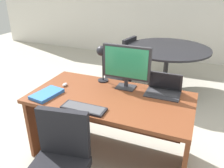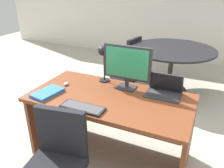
{
  "view_description": "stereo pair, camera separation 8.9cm",
  "coord_description": "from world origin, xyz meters",
  "px_view_note": "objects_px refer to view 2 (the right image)",
  "views": [
    {
      "loc": [
        0.78,
        -1.87,
        1.81
      ],
      "look_at": [
        0.0,
        0.04,
        0.86
      ],
      "focal_mm": 36.66,
      "sensor_mm": 36.0,
      "label": 1
    },
    {
      "loc": [
        0.86,
        -1.84,
        1.81
      ],
      "look_at": [
        0.0,
        0.04,
        0.86
      ],
      "focal_mm": 36.66,
      "sensor_mm": 36.0,
      "label": 2
    }
  ],
  "objects_px": {
    "desk": "(112,112)",
    "meeting_chair_near": "(126,63)",
    "keyboard": "(83,107)",
    "meeting_table": "(171,59)",
    "laptop": "(165,88)",
    "mouse": "(66,84)",
    "desk_lamp": "(103,56)",
    "book": "(48,93)",
    "monitor": "(127,64)"
  },
  "relations": [
    {
      "from": "desk",
      "to": "meeting_chair_near",
      "type": "bearing_deg",
      "value": 107.28
    },
    {
      "from": "keyboard",
      "to": "meeting_chair_near",
      "type": "height_order",
      "value": "meeting_chair_near"
    },
    {
      "from": "meeting_table",
      "to": "meeting_chair_near",
      "type": "xyz_separation_m",
      "value": [
        -0.88,
        0.17,
        -0.25
      ]
    },
    {
      "from": "keyboard",
      "to": "meeting_chair_near",
      "type": "distance_m",
      "value": 2.49
    },
    {
      "from": "laptop",
      "to": "mouse",
      "type": "relative_size",
      "value": 4.69
    },
    {
      "from": "mouse",
      "to": "meeting_chair_near",
      "type": "relative_size",
      "value": 0.09
    },
    {
      "from": "meeting_table",
      "to": "desk_lamp",
      "type": "bearing_deg",
      "value": -106.27
    },
    {
      "from": "mouse",
      "to": "desk_lamp",
      "type": "distance_m",
      "value": 0.51
    },
    {
      "from": "book",
      "to": "meeting_chair_near",
      "type": "xyz_separation_m",
      "value": [
        -0.03,
        2.31,
        -0.42
      ]
    },
    {
      "from": "keyboard",
      "to": "mouse",
      "type": "relative_size",
      "value": 5.59
    },
    {
      "from": "monitor",
      "to": "meeting_table",
      "type": "relative_size",
      "value": 0.37
    },
    {
      "from": "laptop",
      "to": "book",
      "type": "xyz_separation_m",
      "value": [
        -1.08,
        -0.51,
        -0.05
      ]
    },
    {
      "from": "desk",
      "to": "book",
      "type": "bearing_deg",
      "value": -155.62
    },
    {
      "from": "keyboard",
      "to": "mouse",
      "type": "xyz_separation_m",
      "value": [
        -0.43,
        0.36,
        0.01
      ]
    },
    {
      "from": "keyboard",
      "to": "desk_lamp",
      "type": "distance_m",
      "value": 0.69
    },
    {
      "from": "mouse",
      "to": "laptop",
      "type": "bearing_deg",
      "value": 13.36
    },
    {
      "from": "laptop",
      "to": "meeting_chair_near",
      "type": "bearing_deg",
      "value": 121.68
    },
    {
      "from": "book",
      "to": "mouse",
      "type": "bearing_deg",
      "value": 80.99
    },
    {
      "from": "keyboard",
      "to": "monitor",
      "type": "bearing_deg",
      "value": 70.38
    },
    {
      "from": "meeting_table",
      "to": "mouse",
      "type": "bearing_deg",
      "value": -113.27
    },
    {
      "from": "laptop",
      "to": "desk_lamp",
      "type": "xyz_separation_m",
      "value": [
        -0.7,
        0.01,
        0.24
      ]
    },
    {
      "from": "keyboard",
      "to": "mouse",
      "type": "distance_m",
      "value": 0.56
    },
    {
      "from": "book",
      "to": "meeting_table",
      "type": "xyz_separation_m",
      "value": [
        0.85,
        2.13,
        -0.17
      ]
    },
    {
      "from": "desk",
      "to": "meeting_chair_near",
      "type": "distance_m",
      "value": 2.14
    },
    {
      "from": "monitor",
      "to": "keyboard",
      "type": "bearing_deg",
      "value": -109.62
    },
    {
      "from": "desk_lamp",
      "to": "book",
      "type": "distance_m",
      "value": 0.71
    },
    {
      "from": "mouse",
      "to": "meeting_chair_near",
      "type": "distance_m",
      "value": 2.08
    },
    {
      "from": "monitor",
      "to": "mouse",
      "type": "height_order",
      "value": "monitor"
    },
    {
      "from": "mouse",
      "to": "desk_lamp",
      "type": "relative_size",
      "value": 0.18
    },
    {
      "from": "keyboard",
      "to": "desk",
      "type": "bearing_deg",
      "value": 70.71
    },
    {
      "from": "desk",
      "to": "meeting_table",
      "type": "relative_size",
      "value": 1.17
    },
    {
      "from": "desk",
      "to": "meeting_table",
      "type": "xyz_separation_m",
      "value": [
        0.24,
        1.86,
        0.06
      ]
    },
    {
      "from": "laptop",
      "to": "meeting_chair_near",
      "type": "relative_size",
      "value": 0.41
    },
    {
      "from": "meeting_table",
      "to": "meeting_chair_near",
      "type": "distance_m",
      "value": 0.93
    },
    {
      "from": "book",
      "to": "monitor",
      "type": "bearing_deg",
      "value": 35.15
    },
    {
      "from": "book",
      "to": "meeting_chair_near",
      "type": "bearing_deg",
      "value": 90.77
    },
    {
      "from": "desk",
      "to": "laptop",
      "type": "bearing_deg",
      "value": 26.63
    },
    {
      "from": "monitor",
      "to": "mouse",
      "type": "relative_size",
      "value": 6.93
    },
    {
      "from": "keyboard",
      "to": "meeting_chair_near",
      "type": "xyz_separation_m",
      "value": [
        -0.5,
        2.4,
        -0.41
      ]
    },
    {
      "from": "laptop",
      "to": "desk_lamp",
      "type": "bearing_deg",
      "value": 178.94
    },
    {
      "from": "monitor",
      "to": "meeting_table",
      "type": "xyz_separation_m",
      "value": [
        0.17,
        1.66,
        -0.42
      ]
    },
    {
      "from": "keyboard",
      "to": "laptop",
      "type": "bearing_deg",
      "value": 45.1
    },
    {
      "from": "laptop",
      "to": "desk",
      "type": "bearing_deg",
      "value": -153.37
    },
    {
      "from": "meeting_chair_near",
      "to": "laptop",
      "type": "bearing_deg",
      "value": -58.32
    },
    {
      "from": "meeting_chair_near",
      "to": "monitor",
      "type": "bearing_deg",
      "value": -68.86
    },
    {
      "from": "mouse",
      "to": "keyboard",
      "type": "bearing_deg",
      "value": -39.89
    },
    {
      "from": "desk_lamp",
      "to": "desk",
      "type": "bearing_deg",
      "value": -48.0
    },
    {
      "from": "desk",
      "to": "laptop",
      "type": "height_order",
      "value": "laptop"
    },
    {
      "from": "laptop",
      "to": "keyboard",
      "type": "height_order",
      "value": "laptop"
    },
    {
      "from": "laptop",
      "to": "meeting_table",
      "type": "relative_size",
      "value": 0.25
    }
  ]
}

